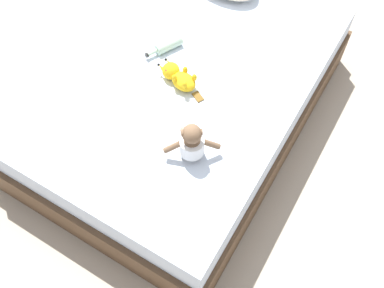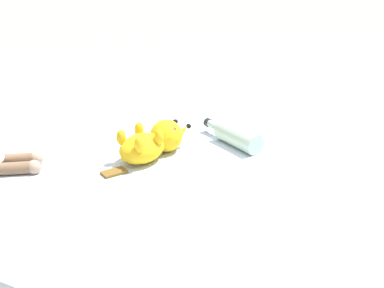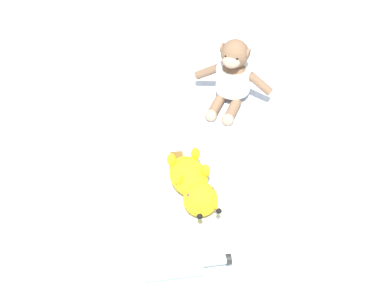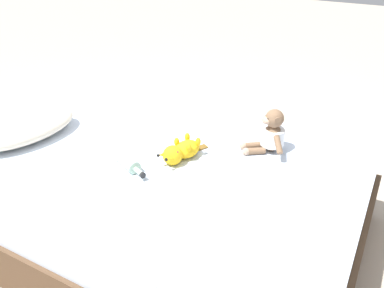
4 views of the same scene
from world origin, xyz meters
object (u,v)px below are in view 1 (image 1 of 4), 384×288
bed (184,95)px  plush_monkey (192,143)px  glass_bottle (168,45)px  plush_yellow_creature (178,77)px

bed → plush_monkey: size_ratio=8.16×
plush_monkey → glass_bottle: 0.75m
plush_monkey → plush_yellow_creature: 0.48m
bed → glass_bottle: (-0.15, 0.08, 0.28)m
plush_yellow_creature → glass_bottle: plush_yellow_creature is taller
bed → plush_monkey: plush_monkey is taller
bed → plush_monkey: 0.68m
bed → glass_bottle: size_ratio=8.71×
plush_monkey → glass_bottle: plush_monkey is taller
bed → glass_bottle: glass_bottle is taller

